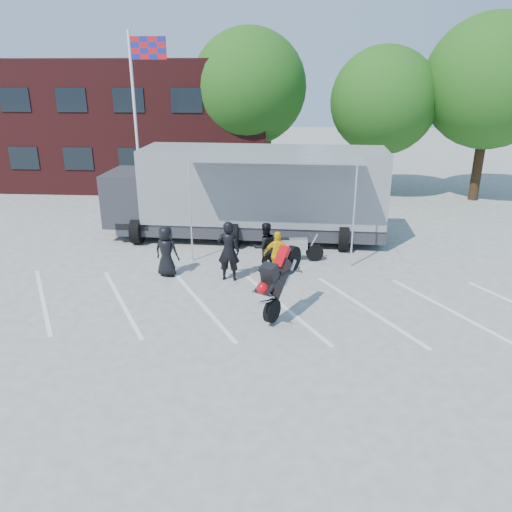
# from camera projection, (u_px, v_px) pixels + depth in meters

# --- Properties ---
(ground) EXTENTS (100.00, 100.00, 0.00)m
(ground) POSITION_uv_depth(u_px,v_px,m) (276.00, 323.00, 13.53)
(ground) COLOR #AAAAA5
(ground) RESTS_ON ground
(parking_bay_lines) EXTENTS (18.09, 13.33, 0.01)m
(parking_bay_lines) POSITION_uv_depth(u_px,v_px,m) (277.00, 306.00, 14.46)
(parking_bay_lines) COLOR white
(parking_bay_lines) RESTS_ON ground
(office_building) EXTENTS (18.00, 8.00, 7.00)m
(office_building) POSITION_uv_depth(u_px,v_px,m) (119.00, 123.00, 29.77)
(office_building) COLOR #4A1718
(office_building) RESTS_ON ground
(flagpole) EXTENTS (1.61, 0.12, 8.00)m
(flagpole) POSITION_uv_depth(u_px,v_px,m) (140.00, 104.00, 21.51)
(flagpole) COLOR white
(flagpole) RESTS_ON ground
(tree_left) EXTENTS (6.12, 6.12, 8.64)m
(tree_left) POSITION_uv_depth(u_px,v_px,m) (249.00, 87.00, 26.66)
(tree_left) COLOR #382314
(tree_left) RESTS_ON ground
(tree_mid) EXTENTS (5.44, 5.44, 7.68)m
(tree_mid) POSITION_uv_depth(u_px,v_px,m) (384.00, 101.00, 25.50)
(tree_mid) COLOR #382314
(tree_mid) RESTS_ON ground
(tree_right) EXTENTS (6.46, 6.46, 9.12)m
(tree_right) POSITION_uv_depth(u_px,v_px,m) (491.00, 82.00, 24.39)
(tree_right) COLOR #382314
(tree_right) RESTS_ON ground
(transporter_truck) EXTENTS (11.62, 5.91, 3.64)m
(transporter_truck) POSITION_uv_depth(u_px,v_px,m) (251.00, 238.00, 20.35)
(transporter_truck) COLOR gray
(transporter_truck) RESTS_ON ground
(parked_motorcycle) EXTENTS (2.18, 1.02, 1.10)m
(parked_motorcycle) POSITION_uv_depth(u_px,v_px,m) (295.00, 261.00, 17.88)
(parked_motorcycle) COLOR #AFAFB4
(parked_motorcycle) RESTS_ON ground
(stunt_bike_rider) EXTENTS (1.70, 2.07, 2.21)m
(stunt_bike_rider) POSITION_uv_depth(u_px,v_px,m) (286.00, 314.00, 14.04)
(stunt_bike_rider) COLOR black
(stunt_bike_rider) RESTS_ON ground
(spectator_leather_a) EXTENTS (0.95, 0.74, 1.70)m
(spectator_leather_a) POSITION_uv_depth(u_px,v_px,m) (166.00, 251.00, 16.38)
(spectator_leather_a) COLOR black
(spectator_leather_a) RESTS_ON ground
(spectator_leather_b) EXTENTS (0.75, 0.53, 1.98)m
(spectator_leather_b) POSITION_uv_depth(u_px,v_px,m) (229.00, 251.00, 16.00)
(spectator_leather_b) COLOR black
(spectator_leather_b) RESTS_ON ground
(spectator_leather_c) EXTENTS (1.03, 0.94, 1.71)m
(spectator_leather_c) POSITION_uv_depth(u_px,v_px,m) (265.00, 247.00, 16.74)
(spectator_leather_c) COLOR black
(spectator_leather_c) RESTS_ON ground
(spectator_hivis) EXTENTS (0.95, 0.44, 1.59)m
(spectator_hivis) POSITION_uv_depth(u_px,v_px,m) (278.00, 255.00, 16.19)
(spectator_hivis) COLOR yellow
(spectator_hivis) RESTS_ON ground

